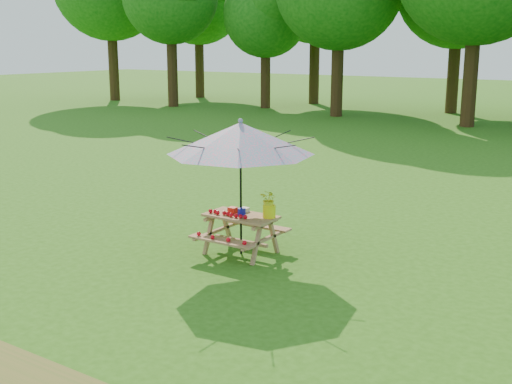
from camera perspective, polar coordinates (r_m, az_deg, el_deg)
The scene contains 6 objects.
ground at distance 9.15m, azimuth -7.34°, elevation -9.14°, with size 120.00×120.00×0.00m, color #2C6112.
picnic_table at distance 10.73m, azimuth -1.35°, elevation -3.83°, with size 1.20×1.32×0.67m.
patio_umbrella at distance 10.38m, azimuth -1.39°, elevation 4.78°, with size 2.86×2.86×2.27m.
produce_bins at distance 10.69m, azimuth -1.49°, elevation -1.69°, with size 0.37×0.39×0.13m.
tomatoes_row at distance 10.57m, azimuth -2.58°, elevation -1.97°, with size 0.77×0.13×0.07m, color red, non-canonical shape.
flower_bucket at distance 10.42m, azimuth 1.19°, elevation -0.97°, with size 0.30×0.27×0.46m.
Camera 1 is at (5.60, -6.37, 3.43)m, focal length 45.00 mm.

